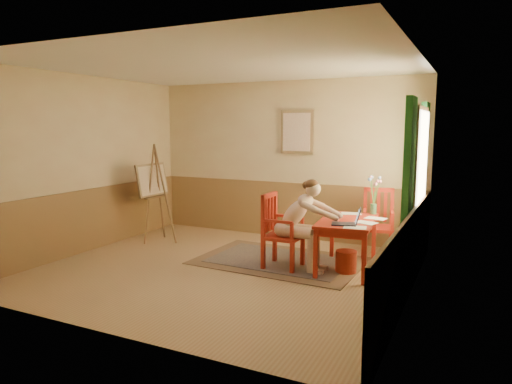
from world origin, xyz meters
The scene contains 14 objects.
room centered at (0.00, 0.00, 1.40)m, with size 5.04×4.54×2.84m.
wainscot centered at (0.00, 0.80, 0.50)m, with size 5.00×4.50×1.00m.
window centered at (2.42, 1.10, 1.35)m, with size 0.12×2.01×2.20m.
wall_portrait centered at (0.25, 2.20, 1.90)m, with size 0.60×0.05×0.76m.
rug centered at (0.55, 0.73, 0.01)m, with size 2.46×1.69×0.02m.
table centered at (1.56, 0.74, 0.63)m, with size 0.83×1.26×0.72m.
chair_left centered at (0.67, 0.44, 0.53)m, with size 0.49×0.47×1.06m.
chair_back centered at (1.80, 1.68, 0.52)m, with size 0.55×0.56×1.05m.
figure centered at (0.98, 0.45, 0.71)m, with size 0.95×0.41×1.29m.
laptop centered at (1.66, 0.41, 0.77)m, with size 0.42×0.31×0.23m.
papers centered at (1.76, 0.78, 0.72)m, with size 0.72×1.18×0.00m.
vase centered at (1.80, 1.32, 0.98)m, with size 0.19×0.29×0.57m.
wastebasket centered at (1.59, 0.62, 0.15)m, with size 0.29×0.29×0.31m, color #BA3823.
easel centered at (-1.91, 0.95, 1.01)m, with size 0.57×0.75×1.71m.
Camera 1 is at (3.14, -5.46, 2.00)m, focal length 32.46 mm.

